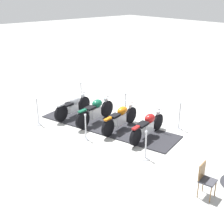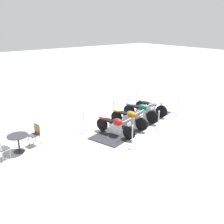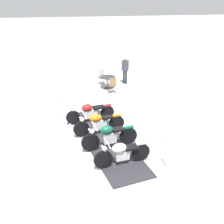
{
  "view_description": "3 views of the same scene",
  "coord_description": "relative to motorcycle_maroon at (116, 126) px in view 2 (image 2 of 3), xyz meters",
  "views": [
    {
      "loc": [
        7.29,
        8.68,
        5.15
      ],
      "look_at": [
        0.45,
        0.79,
        0.98
      ],
      "focal_mm": 49.71,
      "sensor_mm": 36.0,
      "label": 1
    },
    {
      "loc": [
        -9.2,
        8.89,
        5.16
      ],
      "look_at": [
        -0.1,
        1.63,
        1.07
      ],
      "focal_mm": 41.29,
      "sensor_mm": 36.0,
      "label": 2
    },
    {
      "loc": [
        -0.9,
        -9.91,
        6.04
      ],
      "look_at": [
        0.47,
        1.3,
        0.64
      ],
      "focal_mm": 45.51,
      "sensor_mm": 36.0,
      "label": 3
    }
  ],
  "objects": [
    {
      "name": "motorcycle_copper",
      "position": [
        0.31,
        -1.15,
        0.02
      ],
      "size": [
        2.19,
        0.81,
        0.98
      ],
      "rotation": [
        0.0,
        0.0,
        -2.92
      ],
      "color": "black",
      "rests_on": "display_platform"
    },
    {
      "name": "stanchion_left_mid",
      "position": [
        1.83,
        -1.36,
        -0.17
      ],
      "size": [
        0.32,
        0.32,
        1.01
      ],
      "color": "silver",
      "rests_on": "ground_plane"
    },
    {
      "name": "motorcycle_maroon",
      "position": [
        0.0,
        0.0,
        0.0
      ],
      "size": [
        2.22,
        0.79,
        0.93
      ],
      "rotation": [
        0.0,
        0.0,
        -2.92
      ],
      "color": "black",
      "rests_on": "display_platform"
    },
    {
      "name": "stanchion_left_rear",
      "position": [
        2.47,
        -3.73,
        -0.15
      ],
      "size": [
        0.34,
        0.34,
        1.11
      ],
      "color": "silver",
      "rests_on": "ground_plane"
    },
    {
      "name": "cafe_table",
      "position": [
        1.28,
        4.18,
        0.06
      ],
      "size": [
        0.87,
        0.87,
        0.74
      ],
      "color": "#2D2D33",
      "rests_on": "ground_plane"
    },
    {
      "name": "stanchion_right_front",
      "position": [
        -1.47,
        0.29,
        -0.12
      ],
      "size": [
        0.3,
        0.3,
        1.1
      ],
      "color": "silver",
      "rests_on": "ground_plane"
    },
    {
      "name": "motorcycle_chrome",
      "position": [
        0.93,
        -3.46,
        0.03
      ],
      "size": [
        2.06,
        0.76,
        1.0
      ],
      "rotation": [
        0.0,
        0.0,
        -2.93
      ],
      "color": "black",
      "rests_on": "display_platform"
    },
    {
      "name": "cafe_chair_near_table",
      "position": [
        1.45,
        3.37,
        0.05
      ],
      "size": [
        0.47,
        0.47,
        0.96
      ],
      "rotation": [
        0.0,
        0.0,
        1.77
      ],
      "color": "olive",
      "rests_on": "ground_plane"
    },
    {
      "name": "cafe_chair_across_table",
      "position": [
        1.01,
        4.96,
        0.04
      ],
      "size": [
        0.51,
        0.51,
        0.95
      ],
      "rotation": [
        0.0,
        0.0,
        -1.23
      ],
      "color": "#B7B7BC",
      "rests_on": "ground_plane"
    },
    {
      "name": "stanchion_right_rear",
      "position": [
        -0.19,
        -4.45,
        -0.13
      ],
      "size": [
        0.31,
        0.31,
        1.1
      ],
      "color": "silver",
      "rests_on": "ground_plane"
    },
    {
      "name": "motorcycle_forest",
      "position": [
        0.62,
        -2.3,
        0.05
      ],
      "size": [
        2.21,
        0.79,
        1.04
      ],
      "rotation": [
        0.0,
        0.0,
        -2.94
      ],
      "color": "black",
      "rests_on": "display_platform"
    },
    {
      "name": "stanchion_left_front",
      "position": [
        1.2,
        1.01,
        -0.19
      ],
      "size": [
        0.33,
        0.33,
        1.01
      ],
      "color": "silver",
      "rests_on": "ground_plane"
    },
    {
      "name": "ground_plane",
      "position": [
        0.5,
        -1.72,
        -0.5
      ],
      "size": [
        80.0,
        80.0,
        0.0
      ],
      "primitive_type": "plane",
      "color": "silver"
    },
    {
      "name": "display_platform",
      "position": [
        0.5,
        -1.72,
        -0.48
      ],
      "size": [
        3.03,
        5.99,
        0.04
      ],
      "primitive_type": "cube",
      "rotation": [
        0.0,
        0.0,
        -1.31
      ],
      "color": "#28282D",
      "rests_on": "ground_plane"
    },
    {
      "name": "stanchion_right_mid",
      "position": [
        -0.83,
        -2.08,
        -0.16
      ],
      "size": [
        0.32,
        0.32,
        1.04
      ],
      "color": "silver",
      "rests_on": "ground_plane"
    }
  ]
}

